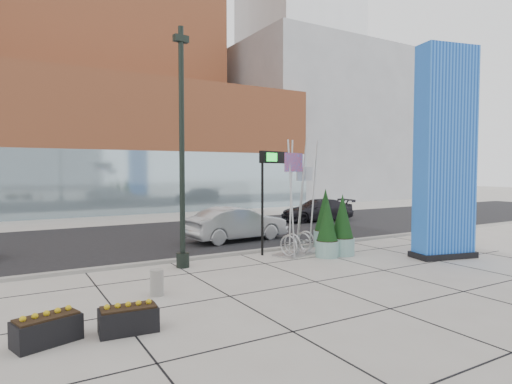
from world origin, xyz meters
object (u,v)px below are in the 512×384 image
blue_pylon (445,156)px  public_art_sculpture (298,224)px  concrete_bollard (157,282)px  lamp_post (182,170)px  car_silver_mid (237,224)px  overhead_street_sign (277,166)px

blue_pylon → public_art_sculpture: (-4.58, 3.51, -2.78)m
concrete_bollard → lamp_post: bearing=57.2°
concrete_bollard → car_silver_mid: 9.39m
overhead_street_sign → public_art_sculpture: bearing=-57.4°
overhead_street_sign → car_silver_mid: (0.08, 3.70, -2.84)m
lamp_post → car_silver_mid: (4.39, 4.10, -2.65)m
public_art_sculpture → car_silver_mid: public_art_sculpture is taller
concrete_bollard → car_silver_mid: bearing=48.2°
concrete_bollard → overhead_street_sign: overhead_street_sign is taller
lamp_post → car_silver_mid: lamp_post is taller
public_art_sculpture → car_silver_mid: 4.28m
public_art_sculpture → lamp_post: bearing=162.6°
public_art_sculpture → car_silver_mid: size_ratio=0.94×
public_art_sculpture → concrete_bollard: (-6.86, -2.77, -0.88)m
lamp_post → car_silver_mid: bearing=43.0°
lamp_post → overhead_street_sign: bearing=5.2°
overhead_street_sign → concrete_bollard: bearing=-172.9°
lamp_post → concrete_bollard: (-1.86, -2.89, -3.11)m
lamp_post → public_art_sculpture: 5.48m
blue_pylon → concrete_bollard: 12.03m
lamp_post → overhead_street_sign: (4.31, 0.40, 0.19)m
blue_pylon → car_silver_mid: (-5.19, 7.72, -3.19)m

